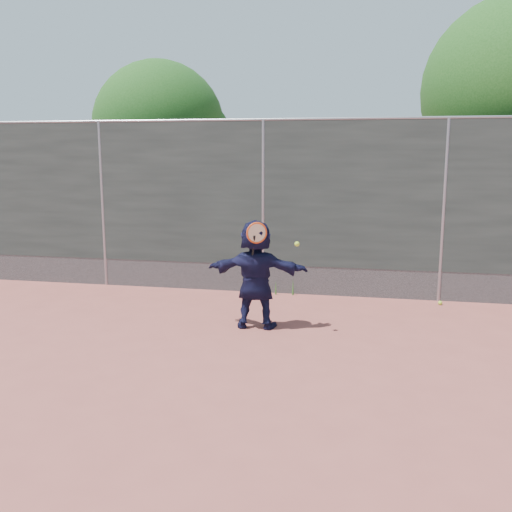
# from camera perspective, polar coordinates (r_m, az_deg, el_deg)

# --- Properties ---
(ground) EXTENTS (80.00, 80.00, 0.00)m
(ground) POSITION_cam_1_polar(r_m,az_deg,el_deg) (6.92, -4.74, -10.51)
(ground) COLOR #9E4C42
(ground) RESTS_ON ground
(player) EXTENTS (1.44, 0.49, 1.55)m
(player) POSITION_cam_1_polar(r_m,az_deg,el_deg) (8.00, -0.00, -1.81)
(player) COLOR #121333
(player) RESTS_ON ground
(ball_ground) EXTENTS (0.07, 0.07, 0.07)m
(ball_ground) POSITION_cam_1_polar(r_m,az_deg,el_deg) (9.81, 17.94, -4.48)
(ball_ground) COLOR #BAE733
(ball_ground) RESTS_ON ground
(fence) EXTENTS (20.00, 0.06, 3.03)m
(fence) POSITION_cam_1_polar(r_m,az_deg,el_deg) (9.92, 0.72, 5.28)
(fence) COLOR #38423D
(fence) RESTS_ON ground
(swing_action) EXTENTS (0.71, 0.17, 0.51)m
(swing_action) POSITION_cam_1_polar(r_m,az_deg,el_deg) (7.69, 0.46, 2.09)
(swing_action) COLOR #E04815
(swing_action) RESTS_ON ground
(tree_left) EXTENTS (3.15, 3.00, 4.53)m
(tree_left) POSITION_cam_1_polar(r_m,az_deg,el_deg) (13.59, -8.96, 12.26)
(tree_left) COLOR #382314
(tree_left) RESTS_ON ground
(weed_clump) EXTENTS (0.68, 0.07, 0.30)m
(weed_clump) POSITION_cam_1_polar(r_m,az_deg,el_deg) (9.99, 2.24, -3.12)
(weed_clump) COLOR #387226
(weed_clump) RESTS_ON ground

